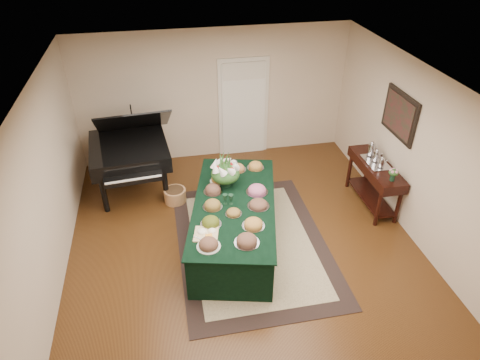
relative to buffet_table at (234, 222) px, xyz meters
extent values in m
plane|color=black|center=(0.13, -0.12, -0.38)|extent=(6.00, 6.00, 0.00)
cube|color=black|center=(0.26, -0.12, -0.38)|extent=(2.36, 3.30, 0.01)
cube|color=beige|center=(0.26, -0.12, -0.37)|extent=(1.89, 2.83, 0.01)
cube|color=silver|center=(0.73, 2.86, 0.67)|extent=(1.05, 0.04, 2.10)
cube|color=white|center=(0.73, 2.84, 0.62)|extent=(0.90, 0.06, 2.00)
cube|color=black|center=(0.00, 0.00, -0.01)|extent=(1.75, 2.78, 0.75)
cube|color=black|center=(0.00, 0.00, 0.37)|extent=(1.82, 2.85, 0.02)
cylinder|color=silver|center=(0.17, -0.60, 0.38)|extent=(0.33, 0.33, 0.01)
ellipsoid|color=#BF8537|center=(0.17, -0.60, 0.43)|extent=(0.27, 0.27, 0.08)
cylinder|color=silver|center=(-0.06, -0.27, 0.38)|extent=(0.25, 0.25, 0.01)
ellipsoid|color=olive|center=(-0.06, -0.27, 0.42)|extent=(0.21, 0.21, 0.05)
cylinder|color=silver|center=(0.35, -0.15, 0.38)|extent=(0.34, 0.34, 0.01)
ellipsoid|color=brown|center=(0.35, -0.15, 0.42)|extent=(0.28, 0.28, 0.07)
cylinder|color=silver|center=(-0.52, -0.91, 0.38)|extent=(0.33, 0.33, 0.01)
ellipsoid|color=brown|center=(-0.52, -0.91, 0.44)|extent=(0.27, 0.27, 0.09)
cylinder|color=silver|center=(-0.28, 0.35, 0.38)|extent=(0.31, 0.31, 0.01)
ellipsoid|color=brown|center=(-0.28, 0.35, 0.44)|extent=(0.25, 0.25, 0.10)
cylinder|color=silver|center=(-0.16, 0.64, 0.38)|extent=(0.26, 0.26, 0.01)
ellipsoid|color=#BF8537|center=(-0.16, 0.64, 0.46)|extent=(0.21, 0.21, 0.13)
cylinder|color=silver|center=(0.41, 0.21, 0.38)|extent=(0.35, 0.35, 0.01)
ellipsoid|color=#D16894|center=(0.41, 0.21, 0.43)|extent=(0.29, 0.29, 0.09)
cylinder|color=silver|center=(-0.04, 1.06, 0.38)|extent=(0.29, 0.29, 0.01)
ellipsoid|color=#D16894|center=(-0.04, 1.06, 0.43)|extent=(0.23, 0.23, 0.09)
cylinder|color=silver|center=(0.22, 0.94, 0.38)|extent=(0.31, 0.31, 0.01)
ellipsoid|color=#CA8848|center=(0.22, 0.94, 0.42)|extent=(0.26, 0.26, 0.07)
cylinder|color=silver|center=(0.00, -0.94, 0.38)|extent=(0.35, 0.35, 0.01)
ellipsoid|color=brown|center=(0.00, -0.94, 0.43)|extent=(0.29, 0.29, 0.09)
cylinder|color=silver|center=(-0.34, -0.04, 0.38)|extent=(0.30, 0.30, 0.01)
ellipsoid|color=olive|center=(-0.34, -0.04, 0.43)|extent=(0.25, 0.25, 0.08)
cylinder|color=silver|center=(0.55, 0.93, 0.38)|extent=(0.30, 0.30, 0.01)
ellipsoid|color=#BF8537|center=(0.55, 0.93, 0.43)|extent=(0.24, 0.24, 0.08)
cylinder|color=silver|center=(-0.43, -0.45, 0.38)|extent=(0.31, 0.31, 0.01)
ellipsoid|color=#4D5B17|center=(-0.43, -0.45, 0.43)|extent=(0.26, 0.26, 0.09)
cube|color=tan|center=(-0.52, -0.66, 0.39)|extent=(0.40, 0.40, 0.02)
ellipsoid|color=white|center=(-0.57, -0.61, 0.44)|extent=(0.14, 0.14, 0.08)
ellipsoid|color=white|center=(-0.43, -0.62, 0.43)|extent=(0.12, 0.12, 0.07)
cube|color=orange|center=(-0.49, -0.75, 0.42)|extent=(0.10, 0.08, 0.05)
cylinder|color=black|center=(-0.05, 0.51, 0.47)|extent=(0.18, 0.18, 0.18)
ellipsoid|color=#2B5B24|center=(-0.05, 0.51, 0.60)|extent=(0.46, 0.46, 0.30)
cylinder|color=black|center=(-2.10, 1.22, -0.04)|extent=(0.10, 0.10, 0.68)
cylinder|color=black|center=(-1.03, 1.32, -0.04)|extent=(0.10, 0.10, 0.68)
cylinder|color=black|center=(-1.67, 2.49, -0.04)|extent=(0.10, 0.10, 0.68)
cube|color=black|center=(-1.62, 1.85, 0.45)|extent=(1.49, 1.58, 0.29)
cube|color=black|center=(-1.54, 1.03, 0.35)|extent=(0.99, 0.31, 0.10)
cube|color=black|center=(-1.48, 2.02, 0.94)|extent=(1.40, 1.18, 0.76)
cylinder|color=#A87144|center=(-0.88, 1.28, -0.26)|extent=(0.40, 0.40, 0.25)
cylinder|color=black|center=(2.44, -0.08, -0.05)|extent=(0.07, 0.07, 0.66)
cylinder|color=black|center=(2.80, -0.08, -0.05)|extent=(0.07, 0.07, 0.66)
cylinder|color=black|center=(2.44, 1.12, -0.05)|extent=(0.07, 0.07, 0.66)
cylinder|color=black|center=(2.80, 1.12, -0.05)|extent=(0.07, 0.07, 0.66)
cube|color=black|center=(2.62, 0.52, 0.37)|extent=(0.45, 1.42, 0.18)
cube|color=black|center=(2.62, 0.52, -0.23)|extent=(0.38, 1.25, 0.03)
cube|color=silver|center=(2.62, 0.58, 0.46)|extent=(0.34, 0.58, 0.02)
cylinder|color=black|center=(2.62, 0.00, 0.51)|extent=(0.08, 0.08, 0.12)
ellipsoid|color=pink|center=(2.62, 0.00, 0.62)|extent=(0.17, 0.17, 0.12)
cube|color=black|center=(2.85, 0.52, 1.37)|extent=(0.04, 0.95, 0.75)
cube|color=#52151E|center=(2.82, 0.52, 1.37)|extent=(0.01, 0.82, 0.62)
camera|label=1|loc=(-0.94, -5.23, 4.32)|focal=32.00mm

